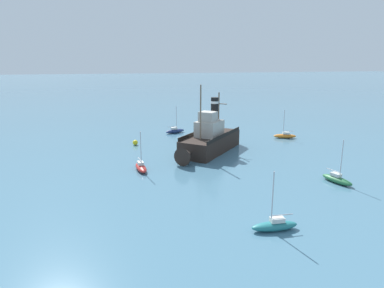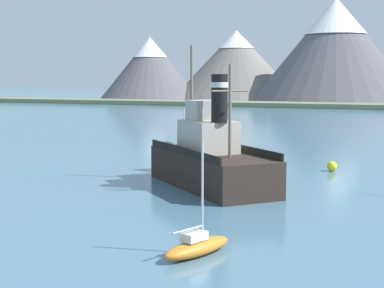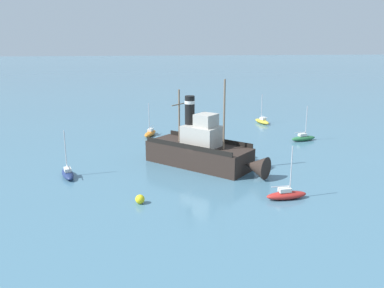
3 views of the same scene
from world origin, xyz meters
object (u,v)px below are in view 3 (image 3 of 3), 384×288
Objects in this scene: sailboat_green at (303,138)px; sailboat_orange at (150,133)px; mooring_buoy at (140,199)px; old_tugboat at (203,150)px; sailboat_yellow at (262,121)px; sailboat_red at (286,195)px; sailboat_navy at (68,173)px.

sailboat_green is 1.00× the size of sailboat_orange.
sailboat_green is 30.11m from mooring_buoy.
old_tugboat is 15.73× the size of mooring_buoy.
sailboat_yellow is at bearing -120.99° from old_tugboat.
sailboat_yellow is at bearing -102.51° from sailboat_red.
sailboat_red is 1.00× the size of sailboat_orange.
old_tugboat is 16.48m from sailboat_orange.
sailboat_red is 22.17m from sailboat_navy.
sailboat_navy is (14.46, 2.07, -1.40)m from old_tugboat.
sailboat_red is (-6.06, 10.46, -1.40)m from old_tugboat.
mooring_buoy is (13.02, -0.47, -0.02)m from sailboat_red.
sailboat_navy is at bearing -46.53° from mooring_buoy.
sailboat_yellow is 37.98m from mooring_buoy.
sailboat_orange is at bearing -92.97° from mooring_buoy.
sailboat_red is (9.61, 20.33, 0.00)m from sailboat_green.
sailboat_yellow is 1.00× the size of sailboat_orange.
sailboat_green is at bearing 165.42° from sailboat_orange.
sailboat_yellow is at bearing -160.45° from sailboat_orange.
sailboat_navy is at bearing 21.62° from sailboat_green.
old_tugboat is 2.63× the size of sailboat_navy.
sailboat_orange is 25.44m from mooring_buoy.
sailboat_green and sailboat_navy have the same top height.
sailboat_red is at bearing 114.33° from sailboat_orange.
sailboat_yellow is 1.00× the size of sailboat_navy.
old_tugboat is 14.68m from sailboat_navy.
sailboat_yellow is at bearing -122.22° from mooring_buoy.
sailboat_orange is 5.98× the size of mooring_buoy.
mooring_buoy is (20.25, 32.13, -0.02)m from sailboat_yellow.
old_tugboat reaches higher than sailboat_navy.
sailboat_red is at bearing 64.70° from sailboat_green.
sailboat_green is (-15.68, -9.87, -1.40)m from old_tugboat.
sailboat_yellow is 20.09m from sailboat_orange.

